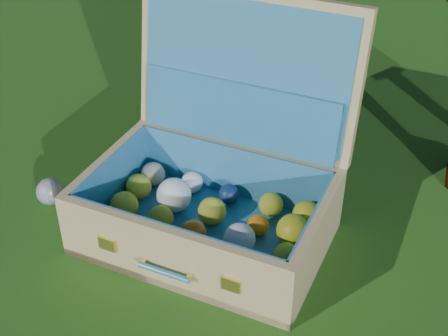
# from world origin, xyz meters

# --- Properties ---
(ground) EXTENTS (60.00, 60.00, 0.00)m
(ground) POSITION_xyz_m (0.00, 0.00, 0.00)
(ground) COLOR #215114
(ground) RESTS_ON ground
(stray_ball) EXTENTS (0.07, 0.07, 0.07)m
(stray_ball) POSITION_xyz_m (-0.56, -0.01, 0.04)
(stray_ball) COLOR #426AAC
(stray_ball) RESTS_ON ground
(suitcase) EXTENTS (0.65, 0.57, 0.55)m
(suitcase) POSITION_xyz_m (-0.14, 0.19, 0.15)
(suitcase) COLOR tan
(suitcase) RESTS_ON ground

